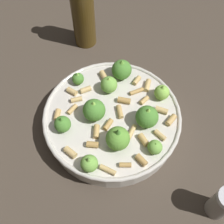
{
  "coord_description": "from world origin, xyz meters",
  "views": [
    {
      "loc": [
        -0.3,
        -0.09,
        0.55
      ],
      "look_at": [
        0.0,
        0.0,
        0.06
      ],
      "focal_mm": 44.03,
      "sensor_mm": 36.0,
      "label": 1
    }
  ],
  "objects": [
    {
      "name": "cooking_pan",
      "position": [
        0.0,
        -0.0,
        0.03
      ],
      "size": [
        0.3,
        0.3,
        0.11
      ],
      "color": "beige",
      "rests_on": "ground"
    },
    {
      "name": "ground_plane",
      "position": [
        0.0,
        0.0,
        0.0
      ],
      "size": [
        2.4,
        2.4,
        0.0
      ],
      "primitive_type": "plane",
      "color": "#42382D"
    },
    {
      "name": "pepper_shaker",
      "position": [
        -0.12,
        -0.24,
        0.04
      ],
      "size": [
        0.04,
        0.04,
        0.09
      ],
      "color": "gray",
      "rests_on": "ground"
    },
    {
      "name": "olive_oil_bottle",
      "position": [
        0.24,
        0.15,
        0.09
      ],
      "size": [
        0.06,
        0.06,
        0.21
      ],
      "color": "#4C3814",
      "rests_on": "ground"
    }
  ]
}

